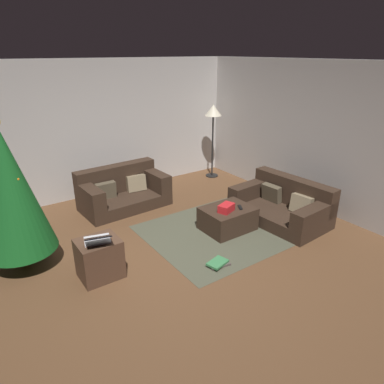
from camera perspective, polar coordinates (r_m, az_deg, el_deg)
name	(u,v)px	position (r m, az deg, el deg)	size (l,w,h in m)	color
ground_plane	(178,264)	(4.92, -2.26, -11.63)	(6.40, 6.40, 0.00)	brown
rear_partition	(88,130)	(7.10, -16.50, 9.58)	(6.40, 0.12, 2.60)	#BCB7B2
corner_partition	(331,140)	(6.51, 21.68, 7.85)	(0.12, 6.40, 2.60)	#B5B0AB
couch_left	(122,191)	(6.65, -11.30, 0.14)	(1.60, 0.93, 0.74)	#332319
couch_right	(283,205)	(6.23, 14.66, -2.03)	(1.05, 1.63, 0.69)	#332319
ottoman	(228,219)	(5.74, 5.81, -4.32)	(0.80, 0.63, 0.38)	#332319
gift_box	(226,208)	(5.52, 5.60, -2.59)	(0.26, 0.17, 0.12)	red
tv_remote	(240,207)	(5.69, 7.82, -2.48)	(0.05, 0.16, 0.02)	black
christmas_tree	(11,191)	(4.94, -27.43, 0.10)	(0.92, 0.92, 2.01)	brown
side_table	(99,259)	(4.70, -14.82, -10.43)	(0.52, 0.44, 0.52)	#4C3323
laptop	(97,239)	(4.49, -15.13, -7.42)	(0.41, 0.47, 0.19)	silver
book_stack	(218,263)	(4.88, 4.28, -11.52)	(0.34, 0.25, 0.07)	#4C423D
corner_lamp	(213,116)	(7.85, 3.47, 12.27)	(0.36, 0.36, 1.64)	black
area_rug	(227,229)	(5.83, 5.74, -5.95)	(2.60, 2.00, 0.01)	#474837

